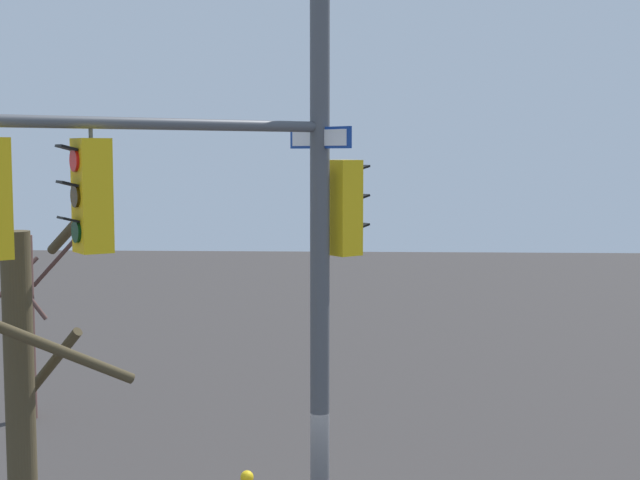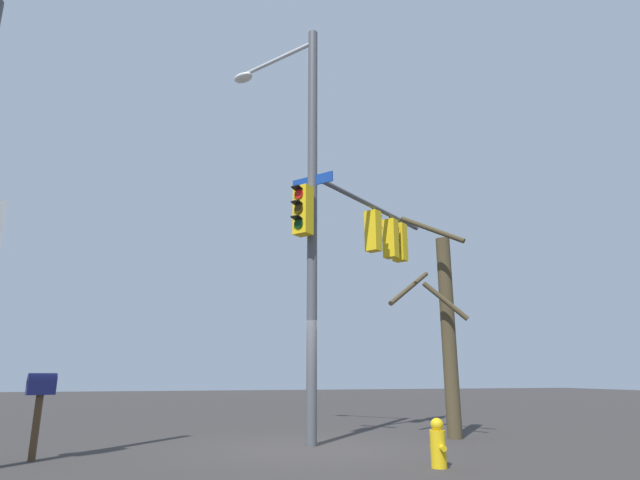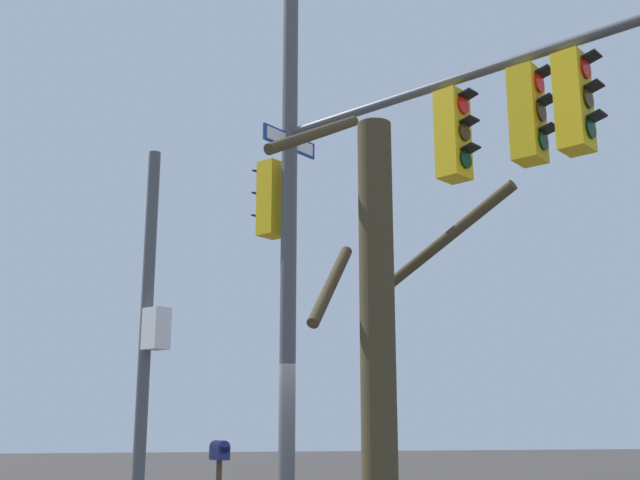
{
  "view_description": "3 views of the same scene",
  "coord_description": "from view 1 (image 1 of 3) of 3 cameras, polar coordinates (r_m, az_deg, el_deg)",
  "views": [
    {
      "loc": [
        -10.7,
        -0.45,
        5.5
      ],
      "look_at": [
        0.2,
        0.04,
        4.46
      ],
      "focal_mm": 51.39,
      "sensor_mm": 36.0,
      "label": 1
    },
    {
      "loc": [
        10.23,
        -2.81,
        1.37
      ],
      "look_at": [
        0.16,
        0.06,
        4.14
      ],
      "focal_mm": 28.73,
      "sensor_mm": 36.0,
      "label": 2
    },
    {
      "loc": [
        1.3,
        10.44,
        1.72
      ],
      "look_at": [
        -0.76,
        0.17,
        4.2
      ],
      "focal_mm": 43.67,
      "sensor_mm": 36.0,
      "label": 3
    }
  ],
  "objects": [
    {
      "name": "main_signal_pole_assembly",
      "position": [
        9.57,
        -6.07,
        3.87
      ],
      "size": [
        3.82,
        6.06,
        9.59
      ],
      "rotation": [
        0.0,
        0.0,
        2.23
      ],
      "color": "#4C4F54",
      "rests_on": "ground"
    },
    {
      "name": "bare_tree_behind_pole",
      "position": [
        19.82,
        -17.86,
        -4.29
      ],
      "size": [
        2.01,
        2.0,
        4.98
      ],
      "color": "#513630",
      "rests_on": "ground"
    },
    {
      "name": "bare_tree_across_street",
      "position": [
        11.15,
        -17.87,
        -10.48
      ],
      "size": [
        2.52,
        1.68,
        5.13
      ],
      "color": "#463C27",
      "rests_on": "ground"
    }
  ]
}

